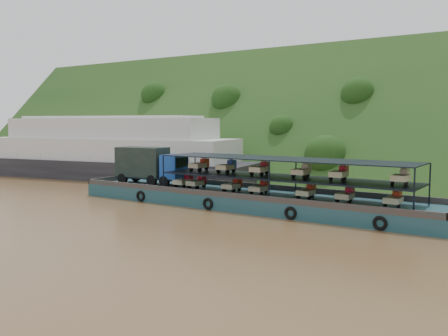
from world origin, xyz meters
The scene contains 4 objects.
ground centered at (0.00, 0.00, 0.00)m, with size 160.00×160.00×0.00m, color brown.
hillside centered at (0.00, 36.00, 0.00)m, with size 140.00×28.00×28.00m, color #1B3C15.
cargo_barge centered at (0.25, 1.41, 1.27)m, with size 35.00×7.18×5.03m.
passenger_ferry centered at (-26.50, 11.36, 3.67)m, with size 43.03×17.69×8.47m.
Camera 1 is at (25.04, -37.08, 7.71)m, focal length 40.00 mm.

